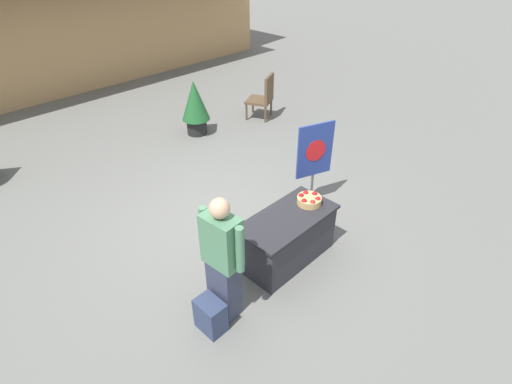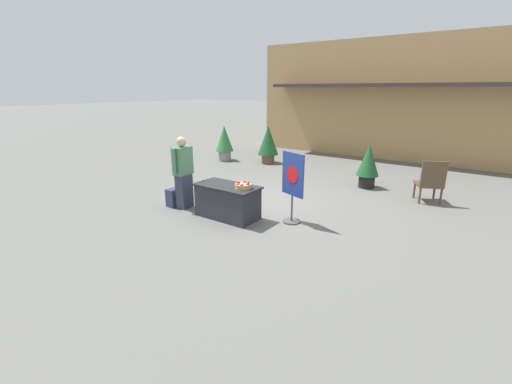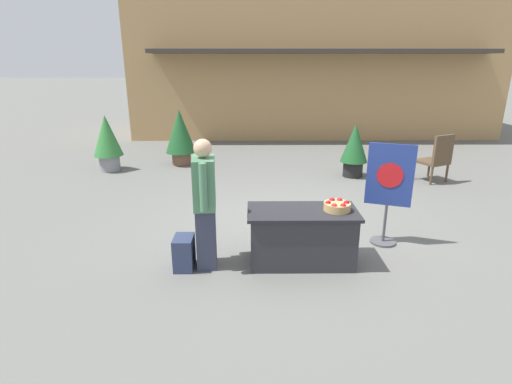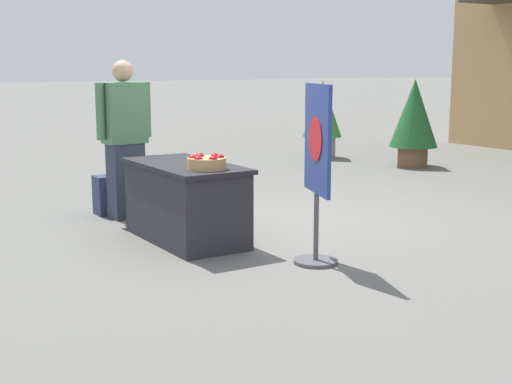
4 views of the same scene
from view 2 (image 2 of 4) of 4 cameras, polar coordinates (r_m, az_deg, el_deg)
ground_plane at (r=8.28m, az=0.33°, el=-1.78°), size 120.00×120.00×0.00m
storefront_building at (r=15.85m, az=25.42°, el=13.81°), size 12.15×4.94×4.47m
display_table at (r=7.26m, az=-4.77°, el=-1.54°), size 1.39×0.69×0.71m
apple_basket at (r=6.88m, az=-2.16°, el=1.05°), size 0.33×0.33×0.13m
person_visitor at (r=7.89m, az=-12.03°, el=3.20°), size 0.29×0.61×1.64m
backpack at (r=8.21m, az=-13.44°, el=-0.87°), size 0.24×0.34×0.42m
poster_board at (r=6.88m, az=6.11°, el=1.25°), size 0.59×0.36×1.45m
patio_chair at (r=9.13m, az=27.12°, el=1.73°), size 0.74×0.74×1.04m
potted_plant_far_right at (r=9.89m, az=18.20°, el=4.46°), size 0.60×0.60×1.20m
potted_plant_near_left at (r=12.64m, az=2.04°, el=8.32°), size 0.75×0.75×1.37m
potted_plant_near_right at (r=13.16m, az=-5.30°, el=8.45°), size 0.67×0.67×1.32m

